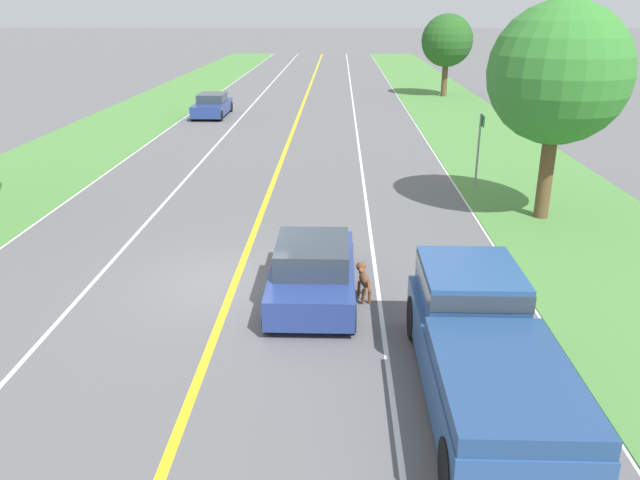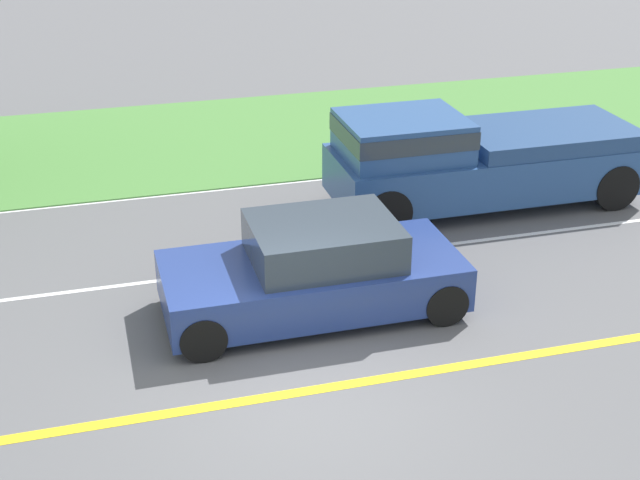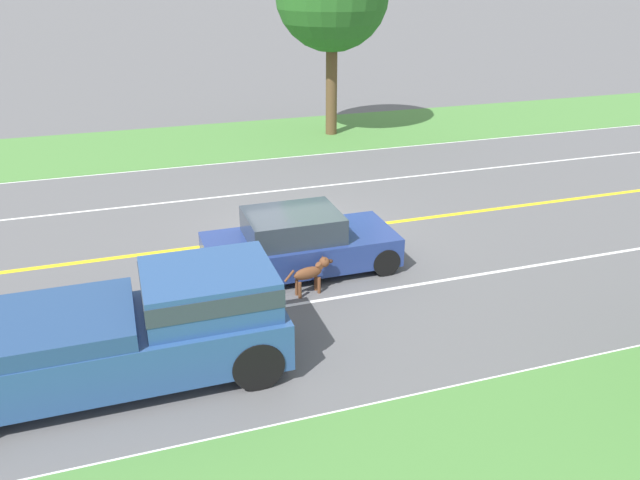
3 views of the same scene
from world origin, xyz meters
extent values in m
plane|color=#5B5B5E|center=(0.00, 0.00, 0.00)|extent=(400.00, 400.00, 0.00)
cube|color=yellow|center=(0.00, 0.00, 0.00)|extent=(0.18, 160.00, 0.01)
cube|color=white|center=(7.00, 0.00, 0.00)|extent=(0.14, 160.00, 0.01)
cube|color=white|center=(3.50, 0.00, 0.00)|extent=(0.10, 160.00, 0.01)
cube|color=#4C843D|center=(10.00, 0.00, 0.01)|extent=(6.00, 160.00, 0.03)
cube|color=navy|center=(1.95, -0.65, 0.51)|extent=(1.89, 4.31, 0.66)
cube|color=#2D3842|center=(1.95, -0.82, 1.12)|extent=(1.63, 2.07, 0.58)
cylinder|color=black|center=(2.81, 1.09, 0.32)|extent=(0.22, 0.64, 0.64)
cylinder|color=black|center=(2.81, -2.38, 0.32)|extent=(0.22, 0.64, 0.64)
cylinder|color=black|center=(1.10, 1.09, 0.32)|extent=(0.22, 0.64, 0.64)
cylinder|color=black|center=(1.10, -2.38, 0.32)|extent=(0.22, 0.64, 0.64)
ellipsoid|color=brown|center=(3.15, -0.84, 0.49)|extent=(0.32, 0.68, 0.27)
cylinder|color=brown|center=(3.18, -0.60, 0.18)|extent=(0.07, 0.07, 0.36)
cylinder|color=brown|center=(3.26, -1.05, 0.18)|extent=(0.07, 0.07, 0.36)
cylinder|color=brown|center=(3.03, -0.62, 0.18)|extent=(0.07, 0.07, 0.36)
cylinder|color=brown|center=(3.12, -1.08, 0.18)|extent=(0.07, 0.07, 0.36)
cylinder|color=brown|center=(3.10, -0.56, 0.60)|extent=(0.17, 0.20, 0.17)
sphere|color=brown|center=(3.08, -0.45, 0.66)|extent=(0.26, 0.26, 0.22)
ellipsoid|color=#331E14|center=(3.05, -0.30, 0.65)|extent=(0.12, 0.12, 0.08)
cone|color=#55301C|center=(3.14, -0.45, 0.75)|extent=(0.08, 0.08, 0.10)
cone|color=#55301C|center=(3.02, -0.47, 0.75)|extent=(0.08, 0.08, 0.10)
cylinder|color=brown|center=(3.22, -1.26, 0.53)|extent=(0.09, 0.25, 0.24)
cube|color=#284C84|center=(5.02, -4.79, 0.68)|extent=(2.03, 5.67, 0.84)
cube|color=#284C84|center=(5.02, -3.14, 1.47)|extent=(1.78, 2.14, 0.72)
cube|color=#2D3842|center=(5.02, -3.14, 1.57)|extent=(1.80, 2.17, 0.32)
cube|color=navy|center=(5.02, -5.98, 1.26)|extent=(1.99, 3.22, 0.30)
cylinder|color=black|center=(5.95, -2.56, 0.44)|extent=(0.22, 0.87, 0.87)
cylinder|color=black|center=(5.95, -7.01, 0.44)|extent=(0.22, 0.87, 0.87)
cylinder|color=black|center=(4.10, -2.56, 0.44)|extent=(0.22, 0.87, 0.87)
cylinder|color=black|center=(4.10, -7.01, 0.44)|extent=(0.22, 0.87, 0.87)
camera|label=1|loc=(2.52, -13.93, 6.37)|focal=35.00mm
camera|label=2|loc=(-9.07, 2.31, 6.58)|focal=50.00mm
camera|label=3|loc=(14.33, -4.25, 6.41)|focal=35.00mm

